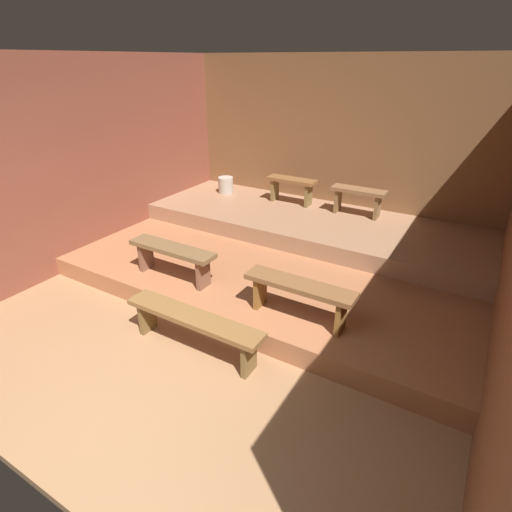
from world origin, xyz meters
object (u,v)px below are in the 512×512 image
Objects in this scene: bench_lower_right at (299,291)px; bench_middle_left at (292,185)px; bench_lower_left at (172,254)px; bench_middle_right at (358,196)px; pail_middle at (226,185)px; bench_floor_center at (193,322)px.

bench_lower_right is 2.93m from bench_middle_left.
bench_lower_left is 1.41× the size of bench_middle_left.
bench_middle_right is 2.34m from pail_middle.
bench_lower_left is (-0.86, 0.70, 0.23)m from bench_floor_center.
bench_lower_left is 4.05× the size of pail_middle.
bench_lower_right is 1.41× the size of bench_middle_right.
pail_middle is (-2.33, -0.09, -0.16)m from bench_middle_right.
bench_lower_right is 1.41× the size of bench_middle_left.
bench_middle_left is at bearing 180.00° from bench_middle_right.
bench_lower_left is 1.00× the size of bench_lower_right.
pail_middle reaches higher than bench_lower_right.
bench_middle_right is (-0.27, 2.58, 0.22)m from bench_lower_right.
bench_floor_center is at bearing -137.84° from bench_lower_right.
bench_middle_right is 2.87× the size of pail_middle.
pail_middle reaches higher than bench_floor_center.
bench_floor_center is 3.36m from bench_middle_right.
bench_middle_left is (0.27, 2.58, 0.22)m from bench_lower_left.
bench_middle_right is at bearing 81.20° from bench_floor_center.
bench_lower_right is at bearing -84.07° from bench_middle_right.
bench_lower_right is at bearing 42.16° from bench_floor_center.
pail_middle is at bearing 119.71° from bench_floor_center.
bench_middle_right reaches higher than bench_floor_center.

